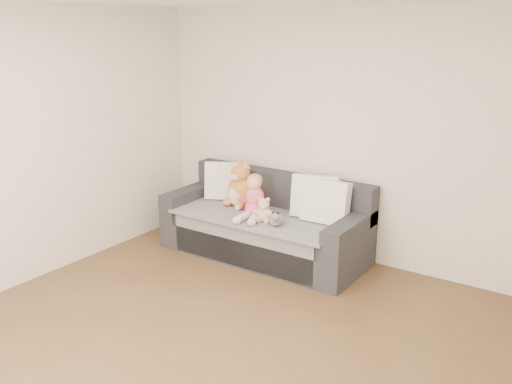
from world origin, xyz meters
TOP-DOWN VIEW (x-y plane):
  - room_shell at (0.00, 0.42)m, footprint 5.00×5.00m
  - sofa at (-0.70, 2.06)m, footprint 2.20×0.94m
  - cushion_left at (-1.37, 2.23)m, footprint 0.51×0.40m
  - cushion_right_back at (-0.21, 2.24)m, footprint 0.52×0.34m
  - cushion_right_front at (-0.04, 2.15)m, footprint 0.49×0.23m
  - toddler at (-0.74, 1.88)m, footprint 0.32×0.47m
  - plush_cat at (-1.06, 2.12)m, footprint 0.42×0.36m
  - teddy_bear at (-0.56, 1.81)m, footprint 0.21×0.16m
  - plush_cow at (-0.39, 1.77)m, footprint 0.14×0.21m
  - sippy_cup at (-0.63, 1.81)m, footprint 0.11×0.08m

SIDE VIEW (x-z plane):
  - sofa at x=-0.70m, z-range -0.12..0.73m
  - sippy_cup at x=-0.63m, z-range 0.48..0.60m
  - plush_cow at x=-0.39m, z-range 0.46..0.63m
  - teddy_bear at x=-0.56m, z-range 0.45..0.71m
  - toddler at x=-0.74m, z-range 0.43..0.89m
  - plush_cat at x=-1.06m, z-range 0.40..0.93m
  - cushion_left at x=-1.37m, z-range 0.47..0.91m
  - cushion_right_front at x=-0.04m, z-range 0.47..0.92m
  - cushion_right_back at x=-0.21m, z-range 0.46..0.92m
  - room_shell at x=0.00m, z-range -1.20..3.80m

